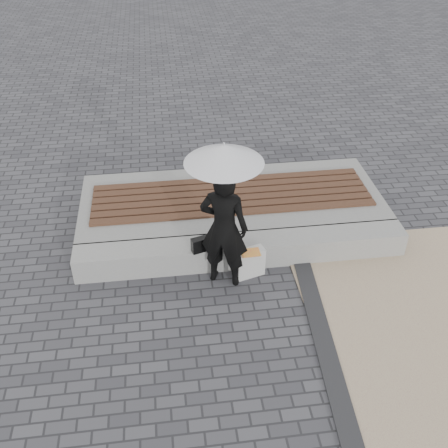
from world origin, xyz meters
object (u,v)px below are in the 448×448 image
(seating_ledge, at_px, (243,250))
(parasol, at_px, (224,154))
(woman, at_px, (224,228))
(handbag, at_px, (202,244))
(canvas_tote, at_px, (250,263))

(seating_ledge, distance_m, parasol, 1.94)
(woman, xyz_separation_m, parasol, (0.00, 0.00, 1.15))
(parasol, relative_size, handbag, 4.10)
(seating_ledge, xyz_separation_m, woman, (-0.33, -0.38, 0.73))
(handbag, height_order, canvas_tote, handbag)
(woman, height_order, canvas_tote, woman)
(woman, height_order, handbag, woman)
(seating_ledge, relative_size, parasol, 3.83)
(seating_ledge, height_order, canvas_tote, canvas_tote)
(seating_ledge, xyz_separation_m, parasol, (-0.33, -0.38, 1.88))
(seating_ledge, relative_size, woman, 2.69)
(woman, distance_m, canvas_tote, 0.80)
(woman, bearing_deg, parasol, -0.00)
(woman, bearing_deg, handbag, -15.13)
(seating_ledge, bearing_deg, handbag, -165.16)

